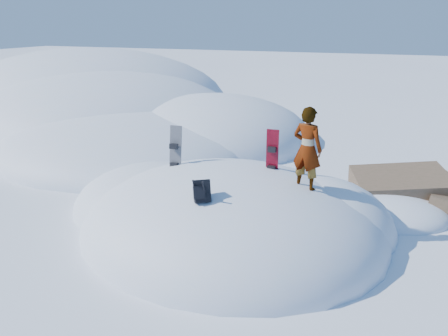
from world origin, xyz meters
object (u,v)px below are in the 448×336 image
(snowboard_dark, at_px, (175,158))
(backpack, at_px, (201,191))
(snowboard_red, at_px, (272,161))
(person, at_px, (307,149))

(snowboard_dark, distance_m, backpack, 2.30)
(snowboard_dark, xyz_separation_m, backpack, (1.48, -1.76, 0.01))
(snowboard_red, bearing_deg, snowboard_dark, -172.45)
(backpack, xyz_separation_m, person, (1.70, 1.50, 0.61))
(snowboard_red, distance_m, snowboard_dark, 2.31)
(snowboard_red, xyz_separation_m, backpack, (-0.81, -2.12, -0.07))
(backpack, bearing_deg, snowboard_dark, 96.57)
(snowboard_dark, relative_size, person, 0.89)
(snowboard_dark, height_order, backpack, snowboard_dark)
(snowboard_red, relative_size, snowboard_dark, 0.97)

